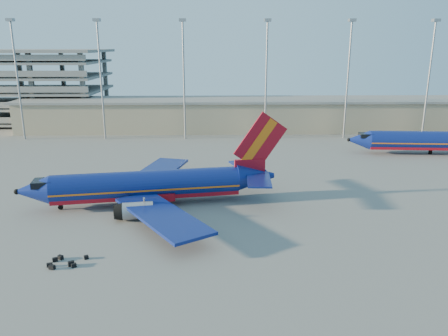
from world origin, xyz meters
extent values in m
plane|color=slate|center=(0.00, 0.00, 0.00)|extent=(220.00, 220.00, 0.00)
cube|color=#9E876D|center=(10.00, 58.00, 4.00)|extent=(120.00, 15.00, 8.00)
cube|color=slate|center=(10.00, 58.00, 8.20)|extent=(122.00, 16.00, 0.60)
cube|color=slate|center=(-62.00, 74.00, 1.00)|extent=(60.00, 30.00, 0.70)
cube|color=slate|center=(-62.00, 74.00, 5.20)|extent=(60.00, 30.00, 0.70)
cube|color=slate|center=(-62.00, 74.00, 9.40)|extent=(60.00, 30.00, 0.70)
cube|color=slate|center=(-62.00, 74.00, 13.60)|extent=(60.00, 30.00, 0.70)
cube|color=slate|center=(-62.00, 74.00, 17.80)|extent=(60.00, 30.00, 0.70)
cube|color=slate|center=(-62.00, 87.00, 10.50)|extent=(1.20, 1.20, 21.00)
cylinder|color=gray|center=(-45.00, 46.00, 14.00)|extent=(0.44, 0.44, 28.00)
cube|color=gray|center=(-45.00, 46.00, 28.30)|extent=(1.60, 1.60, 0.70)
cylinder|color=gray|center=(-25.00, 46.00, 14.00)|extent=(0.44, 0.44, 28.00)
cube|color=gray|center=(-25.00, 46.00, 28.30)|extent=(1.60, 1.60, 0.70)
cylinder|color=gray|center=(-5.00, 46.00, 14.00)|extent=(0.44, 0.44, 28.00)
cube|color=gray|center=(-5.00, 46.00, 28.30)|extent=(1.60, 1.60, 0.70)
cylinder|color=gray|center=(15.00, 46.00, 14.00)|extent=(0.44, 0.44, 28.00)
cube|color=gray|center=(15.00, 46.00, 28.30)|extent=(1.60, 1.60, 0.70)
cylinder|color=gray|center=(35.00, 46.00, 14.00)|extent=(0.44, 0.44, 28.00)
cube|color=gray|center=(35.00, 46.00, 28.30)|extent=(1.60, 1.60, 0.70)
cylinder|color=gray|center=(55.00, 46.00, 14.00)|extent=(0.44, 0.44, 28.00)
cube|color=gray|center=(55.00, 46.00, 28.30)|extent=(1.60, 1.60, 0.70)
cylinder|color=navy|center=(-7.47, -1.10, 3.01)|extent=(27.04, 8.35, 4.12)
cube|color=maroon|center=(-7.47, -1.10, 1.95)|extent=(26.91, 7.58, 1.45)
cube|color=orange|center=(-7.47, -1.10, 2.73)|extent=(27.05, 8.39, 0.24)
cone|color=navy|center=(-22.97, -3.62, 3.01)|extent=(5.28, 4.82, 4.12)
cube|color=black|center=(-21.54, -3.38, 4.06)|extent=(3.10, 3.29, 0.89)
cone|color=navy|center=(8.58, 1.50, 3.40)|extent=(6.38, 4.99, 4.12)
cube|color=maroon|center=(7.70, 1.36, 4.90)|extent=(4.71, 1.35, 2.45)
cube|color=maroon|center=(9.24, 1.61, 8.80)|extent=(8.13, 1.66, 8.88)
cube|color=orange|center=(9.02, 1.57, 8.80)|extent=(5.44, 1.33, 6.97)
cube|color=navy|center=(7.53, 5.17, 4.01)|extent=(5.69, 7.85, 0.24)
cube|color=navy|center=(8.74, -2.30, 4.01)|extent=(3.68, 7.28, 0.24)
cube|color=navy|center=(-7.39, 8.84, 2.00)|extent=(9.79, 18.11, 0.39)
cube|color=navy|center=(-4.25, -10.51, 2.00)|extent=(14.11, 17.49, 0.39)
cube|color=maroon|center=(-6.92, -1.01, 1.50)|extent=(7.29, 5.36, 1.11)
cylinder|color=gray|center=(-9.72, 4.40, 1.28)|extent=(4.33, 2.95, 2.34)
cylinder|color=gray|center=(-7.86, -7.03, 1.28)|extent=(4.33, 2.95, 2.34)
cylinder|color=gray|center=(-19.56, -3.06, 0.61)|extent=(0.31, 0.31, 1.22)
cylinder|color=black|center=(-19.56, -3.06, 0.36)|extent=(0.75, 0.39, 0.71)
cylinder|color=black|center=(-6.28, 2.02, 0.47)|extent=(1.02, 0.75, 0.94)
cylinder|color=black|center=(-5.36, -3.69, 0.47)|extent=(1.02, 0.75, 0.94)
cylinder|color=navy|center=(48.78, 28.47, 2.95)|extent=(26.49, 5.94, 4.05)
cube|color=maroon|center=(48.78, 28.47, 1.92)|extent=(26.43, 5.18, 1.42)
cube|color=orange|center=(48.78, 28.47, 2.68)|extent=(26.49, 5.99, 0.24)
cone|color=navy|center=(33.39, 29.59, 2.95)|extent=(4.88, 4.37, 4.05)
cube|color=black|center=(34.81, 29.49, 3.99)|extent=(2.83, 3.03, 0.88)
cylinder|color=black|center=(48.78, 28.47, 0.49)|extent=(0.82, 0.82, 0.98)
cube|color=gold|center=(-2.77, -9.66, 0.67)|extent=(1.98, 1.28, 0.89)
cube|color=black|center=(-2.77, -9.66, 1.20)|extent=(1.00, 1.08, 0.31)
cylinder|color=black|center=(-3.42, -9.09, 0.23)|extent=(0.48, 0.21, 0.46)
cylinder|color=black|center=(-3.53, -10.07, 0.23)|extent=(0.48, 0.21, 0.46)
cylinder|color=black|center=(-2.01, -9.26, 0.23)|extent=(0.48, 0.21, 0.46)
cylinder|color=black|center=(-2.12, -10.23, 0.23)|extent=(0.48, 0.21, 0.46)
cube|color=black|center=(-14.60, -20.41, 0.23)|extent=(0.69, 0.55, 0.46)
cube|color=black|center=(-12.45, -20.03, 0.21)|extent=(0.60, 0.53, 0.42)
cube|color=black|center=(-12.83, -19.71, 0.26)|extent=(0.71, 0.61, 0.53)
cube|color=black|center=(-15.06, -19.84, 0.20)|extent=(0.66, 0.48, 0.40)
cube|color=black|center=(-14.45, -18.22, 0.23)|extent=(0.67, 0.59, 0.46)
cube|color=black|center=(-11.68, -18.18, 0.20)|extent=(0.57, 0.54, 0.39)
cube|color=black|center=(-14.88, -18.73, 0.23)|extent=(0.61, 0.51, 0.45)
camera|label=1|loc=(2.54, -61.79, 22.54)|focal=35.00mm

